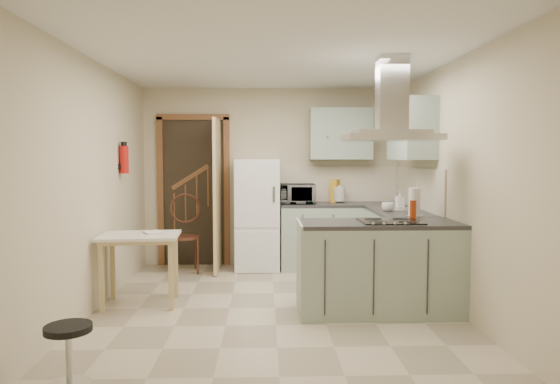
{
  "coord_description": "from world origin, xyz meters",
  "views": [
    {
      "loc": [
        -0.1,
        -4.98,
        1.53
      ],
      "look_at": [
        0.07,
        0.45,
        1.15
      ],
      "focal_mm": 32.0,
      "sensor_mm": 36.0,
      "label": 1
    }
  ],
  "objects_px": {
    "fridge": "(257,214)",
    "peninsula": "(379,267)",
    "extractor_hood": "(391,138)",
    "stool": "(69,355)",
    "bentwood_chair": "(184,237)",
    "microwave": "(297,194)",
    "drop_leaf_table": "(141,270)"
  },
  "relations": [
    {
      "from": "fridge",
      "to": "microwave",
      "type": "relative_size",
      "value": 3.12
    },
    {
      "from": "peninsula",
      "to": "bentwood_chair",
      "type": "xyz_separation_m",
      "value": [
        -2.2,
        1.78,
        0.02
      ]
    },
    {
      "from": "peninsula",
      "to": "extractor_hood",
      "type": "xyz_separation_m",
      "value": [
        0.1,
        0.0,
        1.27
      ]
    },
    {
      "from": "peninsula",
      "to": "drop_leaf_table",
      "type": "height_order",
      "value": "peninsula"
    },
    {
      "from": "bentwood_chair",
      "to": "drop_leaf_table",
      "type": "bearing_deg",
      "value": -111.16
    },
    {
      "from": "extractor_hood",
      "to": "bentwood_chair",
      "type": "xyz_separation_m",
      "value": [
        -2.3,
        1.78,
        -1.25
      ]
    },
    {
      "from": "bentwood_chair",
      "to": "peninsula",
      "type": "bearing_deg",
      "value": -51.9
    },
    {
      "from": "extractor_hood",
      "to": "peninsula",
      "type": "bearing_deg",
      "value": 180.0
    },
    {
      "from": "peninsula",
      "to": "drop_leaf_table",
      "type": "relative_size",
      "value": 1.97
    },
    {
      "from": "fridge",
      "to": "microwave",
      "type": "distance_m",
      "value": 0.61
    },
    {
      "from": "fridge",
      "to": "peninsula",
      "type": "height_order",
      "value": "fridge"
    },
    {
      "from": "stool",
      "to": "bentwood_chair",
      "type": "bearing_deg",
      "value": 85.9
    },
    {
      "from": "extractor_hood",
      "to": "microwave",
      "type": "height_order",
      "value": "extractor_hood"
    },
    {
      "from": "fridge",
      "to": "bentwood_chair",
      "type": "relative_size",
      "value": 1.59
    },
    {
      "from": "microwave",
      "to": "stool",
      "type": "bearing_deg",
      "value": -117.08
    },
    {
      "from": "fridge",
      "to": "drop_leaf_table",
      "type": "xyz_separation_m",
      "value": [
        -1.19,
        -1.66,
        -0.38
      ]
    },
    {
      "from": "fridge",
      "to": "drop_leaf_table",
      "type": "relative_size",
      "value": 1.9
    },
    {
      "from": "peninsula",
      "to": "fridge",
      "type": "bearing_deg",
      "value": 121.74
    },
    {
      "from": "drop_leaf_table",
      "to": "microwave",
      "type": "relative_size",
      "value": 1.64
    },
    {
      "from": "extractor_hood",
      "to": "fridge",
      "type": "bearing_deg",
      "value": 123.79
    },
    {
      "from": "fridge",
      "to": "drop_leaf_table",
      "type": "bearing_deg",
      "value": -125.61
    },
    {
      "from": "drop_leaf_table",
      "to": "bentwood_chair",
      "type": "xyz_separation_m",
      "value": [
        0.21,
        1.46,
        0.1
      ]
    },
    {
      "from": "drop_leaf_table",
      "to": "bentwood_chair",
      "type": "bearing_deg",
      "value": 77.53
    },
    {
      "from": "bentwood_chair",
      "to": "stool",
      "type": "xyz_separation_m",
      "value": [
        -0.24,
        -3.3,
        -0.26
      ]
    },
    {
      "from": "microwave",
      "to": "extractor_hood",
      "type": "bearing_deg",
      "value": -68.33
    },
    {
      "from": "stool",
      "to": "fridge",
      "type": "bearing_deg",
      "value": 70.89
    },
    {
      "from": "peninsula",
      "to": "drop_leaf_table",
      "type": "xyz_separation_m",
      "value": [
        -2.41,
        0.32,
        -0.08
      ]
    },
    {
      "from": "drop_leaf_table",
      "to": "microwave",
      "type": "height_order",
      "value": "microwave"
    },
    {
      "from": "extractor_hood",
      "to": "stool",
      "type": "height_order",
      "value": "extractor_hood"
    },
    {
      "from": "extractor_hood",
      "to": "stool",
      "type": "distance_m",
      "value": 3.32
    },
    {
      "from": "peninsula",
      "to": "bentwood_chair",
      "type": "bearing_deg",
      "value": 141.01
    },
    {
      "from": "bentwood_chair",
      "to": "fridge",
      "type": "bearing_deg",
      "value": -1.36
    }
  ]
}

